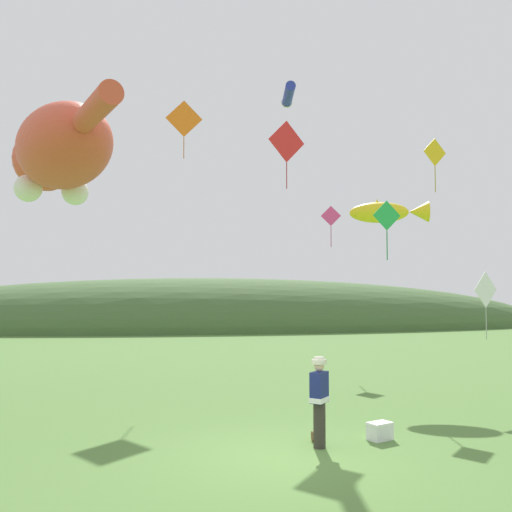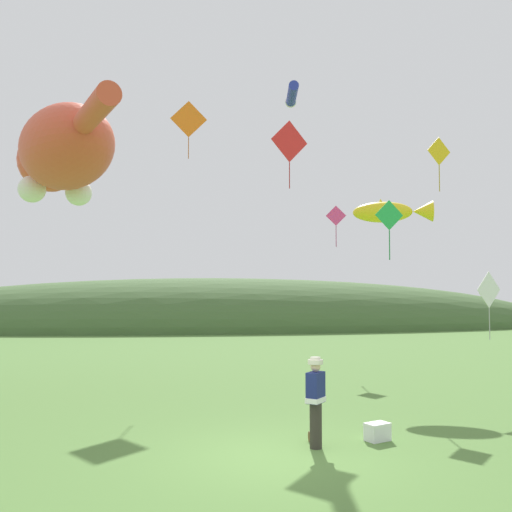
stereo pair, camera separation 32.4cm
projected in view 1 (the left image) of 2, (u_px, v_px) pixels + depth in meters
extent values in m
plane|color=#517A38|center=(286.00, 457.00, 10.61)|extent=(120.00, 120.00, 0.00)
ellipsoid|color=#426033|center=(203.00, 328.00, 43.93)|extent=(56.38, 13.43, 7.68)
cylinder|color=#332D28|center=(319.00, 425.00, 11.20)|extent=(0.24, 0.24, 0.88)
cube|color=navy|center=(319.00, 387.00, 11.24)|extent=(0.44, 0.46, 0.60)
cube|color=white|center=(319.00, 399.00, 11.22)|extent=(0.47, 0.49, 0.10)
sphere|color=beige|center=(319.00, 366.00, 11.26)|extent=(0.20, 0.20, 0.20)
cylinder|color=beige|center=(319.00, 362.00, 11.26)|extent=(0.30, 0.30, 0.09)
cylinder|color=beige|center=(319.00, 359.00, 11.27)|extent=(0.20, 0.20, 0.07)
cylinder|color=olive|center=(315.00, 436.00, 11.64)|extent=(0.11, 0.16, 0.16)
cylinder|color=brown|center=(312.00, 436.00, 11.63)|extent=(0.02, 0.21, 0.21)
cylinder|color=brown|center=(318.00, 436.00, 11.64)|extent=(0.02, 0.21, 0.21)
cube|color=white|center=(380.00, 433.00, 11.76)|extent=(0.57, 0.49, 0.30)
cube|color=white|center=(380.00, 424.00, 11.77)|extent=(0.58, 0.50, 0.06)
ellipsoid|color=#E04C33|center=(64.00, 147.00, 16.46)|extent=(4.20, 5.50, 2.33)
ellipsoid|color=white|center=(62.00, 163.00, 16.64)|extent=(2.49, 3.48, 1.28)
sphere|color=#E04C33|center=(46.00, 160.00, 19.10)|extent=(2.10, 2.10, 2.10)
cone|color=#4E1A11|center=(28.00, 135.00, 18.85)|extent=(0.97, 0.97, 0.70)
cone|color=#4E1A11|center=(64.00, 139.00, 19.42)|extent=(0.97, 0.97, 0.70)
sphere|color=white|center=(28.00, 188.00, 17.54)|extent=(0.84, 0.84, 0.84)
sphere|color=white|center=(75.00, 192.00, 18.24)|extent=(0.84, 0.84, 0.84)
cylinder|color=#E04C33|center=(96.00, 108.00, 13.23)|extent=(1.47, 2.59, 0.56)
ellipsoid|color=yellow|center=(379.00, 213.00, 19.59)|extent=(2.14, 1.27, 0.71)
cone|color=yellow|center=(419.00, 212.00, 19.42)|extent=(0.82, 0.86, 0.71)
cone|color=yellow|center=(377.00, 204.00, 19.62)|extent=(0.41, 0.41, 0.33)
sphere|color=black|center=(359.00, 212.00, 19.93)|extent=(0.17, 0.17, 0.17)
cylinder|color=#2633A5|center=(289.00, 94.00, 20.98)|extent=(0.57, 1.86, 0.36)
torus|color=white|center=(287.00, 102.00, 21.89)|extent=(0.44, 0.11, 0.44)
cube|color=#E53F8C|center=(331.00, 216.00, 24.28)|extent=(0.84, 0.21, 0.86)
cylinder|color=black|center=(331.00, 216.00, 24.29)|extent=(0.57, 0.15, 0.02)
cube|color=#A02C62|center=(331.00, 236.00, 24.23)|extent=(0.03, 0.01, 0.90)
cube|color=white|center=(485.00, 290.00, 16.38)|extent=(0.95, 0.47, 1.04)
cylinder|color=black|center=(485.00, 290.00, 16.40)|extent=(0.64, 0.32, 0.02)
cube|color=#A9A9A9|center=(486.00, 324.00, 16.33)|extent=(0.03, 0.02, 0.90)
cube|color=green|center=(387.00, 215.00, 17.34)|extent=(0.92, 0.11, 0.92)
cylinder|color=black|center=(387.00, 216.00, 17.36)|extent=(0.62, 0.08, 0.02)
cube|color=#1A7C35|center=(387.00, 245.00, 17.29)|extent=(0.03, 0.01, 0.90)
cube|color=red|center=(287.00, 141.00, 19.31)|extent=(1.34, 0.53, 1.43)
cylinder|color=black|center=(286.00, 142.00, 19.32)|extent=(0.90, 0.36, 0.02)
cube|color=maroon|center=(287.00, 176.00, 19.25)|extent=(0.03, 0.02, 0.90)
cube|color=yellow|center=(435.00, 152.00, 19.50)|extent=(0.93, 0.28, 0.96)
cylinder|color=black|center=(435.00, 152.00, 19.51)|extent=(0.63, 0.19, 0.02)
cube|color=#A98511|center=(435.00, 179.00, 19.45)|extent=(0.03, 0.02, 0.90)
cube|color=orange|center=(184.00, 119.00, 23.48)|extent=(1.52, 0.10, 1.52)
cylinder|color=black|center=(184.00, 119.00, 23.49)|extent=(1.02, 0.07, 0.02)
cube|color=#A95011|center=(184.00, 148.00, 23.41)|extent=(0.03, 0.01, 0.90)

